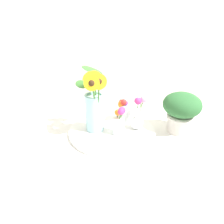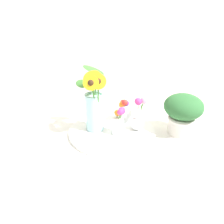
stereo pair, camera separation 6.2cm
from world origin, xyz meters
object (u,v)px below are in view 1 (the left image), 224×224
potted_plant (181,110)px  vase_bulb_right (138,116)px  serving_tray (112,131)px  vase_small_center (119,122)px  mason_jar_sunflowers (94,105)px  vase_small_back (124,109)px

potted_plant → vase_bulb_right: bearing=-179.5°
serving_tray → potted_plant: bearing=2.6°
vase_small_center → vase_bulb_right: bearing=26.0°
vase_bulb_right → mason_jar_sunflowers: bearing=-177.3°
vase_bulb_right → potted_plant: potted_plant is taller
serving_tray → vase_small_back: (0.07, 0.11, 0.08)m
serving_tray → vase_small_center: size_ratio=3.22×
serving_tray → vase_small_center: 0.09m
serving_tray → mason_jar_sunflowers: size_ratio=1.37×
vase_small_center → potted_plant: (0.32, 0.05, 0.04)m
mason_jar_sunflowers → vase_small_back: bearing=33.4°
vase_small_back → serving_tray: bearing=-122.3°
potted_plant → mason_jar_sunflowers: bearing=-178.4°
vase_small_center → potted_plant: bearing=9.0°
serving_tray → vase_bulb_right: 0.16m
vase_bulb_right → vase_small_back: 0.11m
mason_jar_sunflowers → vase_bulb_right: 0.23m
serving_tray → vase_small_back: bearing=57.7°
serving_tray → vase_small_back: size_ratio=3.24×
vase_bulb_right → vase_small_back: vase_bulb_right is taller
mason_jar_sunflowers → vase_small_center: 0.15m
vase_small_center → vase_bulb_right: vase_bulb_right is taller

